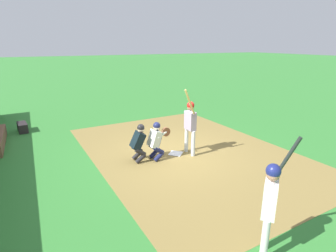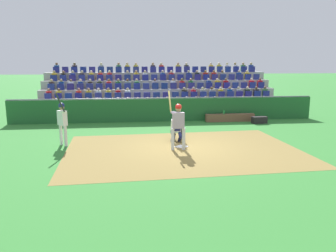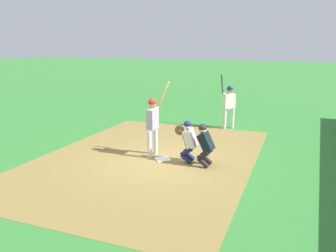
{
  "view_description": "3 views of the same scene",
  "coord_description": "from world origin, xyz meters",
  "views": [
    {
      "loc": [
        7.78,
        -4.27,
        3.74
      ],
      "look_at": [
        0.22,
        -0.42,
        1.14
      ],
      "focal_mm": 29.11,
      "sensor_mm": 36.0,
      "label": 1
    },
    {
      "loc": [
        2.1,
        13.24,
        3.51
      ],
      "look_at": [
        0.52,
        -0.34,
        0.84
      ],
      "focal_mm": 35.49,
      "sensor_mm": 36.0,
      "label": 2
    },
    {
      "loc": [
        -9.06,
        -4.2,
        3.41
      ],
      "look_at": [
        -0.18,
        -0.26,
        1.14
      ],
      "focal_mm": 36.15,
      "sensor_mm": 36.0,
      "label": 3
    }
  ],
  "objects": [
    {
      "name": "equipment_duffel_bag",
      "position": [
        -5.28,
        -4.79,
        0.19
      ],
      "size": [
        0.89,
        0.46,
        0.39
      ],
      "primitive_type": "cube",
      "rotation": [
        0.0,
        0.0,
        0.12
      ],
      "color": "black",
      "rests_on": "ground_plane"
    },
    {
      "name": "bleacher_stand",
      "position": [
        0.0,
        -10.5,
        1.03
      ],
      "size": [
        16.25,
        4.89,
        3.42
      ],
      "color": "#A5A2A1",
      "rests_on": "ground_plane"
    },
    {
      "name": "on_deck_batter",
      "position": [
        4.92,
        -0.83,
        1.15
      ],
      "size": [
        0.47,
        0.7,
        2.28
      ],
      "color": "silver",
      "rests_on": "ground_plane"
    },
    {
      "name": "home_plate_marker",
      "position": [
        0.0,
        0.0,
        0.02
      ],
      "size": [
        0.62,
        0.62,
        0.02
      ],
      "primitive_type": "cube",
      "rotation": [
        0.0,
        0.0,
        0.79
      ],
      "color": "white",
      "rests_on": "infield_dirt_patch"
    },
    {
      "name": "batter_at_plate",
      "position": [
        0.21,
        0.43,
        1.18
      ],
      "size": [
        0.66,
        0.58,
        2.36
      ],
      "color": "silver",
      "rests_on": "ground_plane"
    },
    {
      "name": "water_bottle_on_bench",
      "position": [
        -3.39,
        -5.53,
        0.56
      ],
      "size": [
        0.07,
        0.07,
        0.24
      ],
      "primitive_type": "cylinder",
      "color": "green",
      "rests_on": "dugout_bench"
    },
    {
      "name": "home_plate_umpire",
      "position": [
        -0.02,
        -1.36,
        0.7
      ],
      "size": [
        0.46,
        0.47,
        1.28
      ],
      "color": "black",
      "rests_on": "ground_plane"
    },
    {
      "name": "dugout_bench",
      "position": [
        -3.79,
        -5.6,
        0.22
      ],
      "size": [
        2.92,
        0.4,
        0.44
      ],
      "primitive_type": "cube",
      "color": "brown",
      "rests_on": "ground_plane"
    },
    {
      "name": "catcher_crouching",
      "position": [
        0.11,
        -0.79,
        0.73
      ],
      "size": [
        0.49,
        0.74,
        1.31
      ],
      "color": "#1B2150",
      "rests_on": "ground_plane"
    },
    {
      "name": "infield_dirt_patch",
      "position": [
        0.0,
        0.5,
        0.0
      ],
      "size": [
        9.56,
        6.86,
        0.01
      ],
      "primitive_type": "cube",
      "rotation": [
        0.0,
        0.0,
        0.04
      ],
      "color": "olive",
      "rests_on": "ground_plane"
    },
    {
      "name": "ground_plane",
      "position": [
        0.0,
        0.0,
        0.0
      ],
      "size": [
        160.0,
        160.0,
        0.0
      ],
      "primitive_type": "plane",
      "color": "#348032"
    },
    {
      "name": "dugout_wall",
      "position": [
        0.0,
        -6.15,
        0.68
      ],
      "size": [
        17.98,
        0.24,
        1.41
      ],
      "color": "#205B2A",
      "rests_on": "ground_plane"
    }
  ]
}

